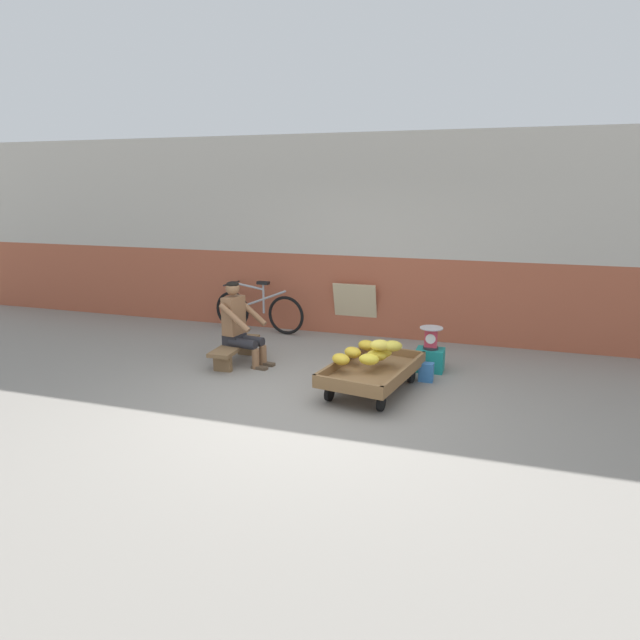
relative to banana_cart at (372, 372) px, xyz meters
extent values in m
plane|color=gray|center=(-0.62, -0.69, -0.24)|extent=(80.00, 80.00, 0.00)
cube|color=#A35138|center=(-0.62, 2.60, 0.41)|extent=(16.00, 0.30, 1.30)
cube|color=#B7B2A8|center=(-0.62, 2.60, 2.00)|extent=(16.00, 0.30, 1.88)
cube|color=brown|center=(0.00, 0.00, -0.01)|extent=(1.07, 1.56, 0.05)
cube|color=brown|center=(-0.39, 0.07, 0.07)|extent=(0.28, 1.43, 0.10)
cube|color=brown|center=(0.39, -0.07, 0.07)|extent=(0.28, 1.43, 0.10)
cube|color=brown|center=(0.12, 0.69, 0.07)|extent=(0.83, 0.18, 0.10)
cube|color=brown|center=(-0.12, -0.69, 0.07)|extent=(0.83, 0.18, 0.10)
cylinder|color=black|center=(-0.23, 0.55, -0.15)|extent=(0.08, 0.19, 0.18)
cylinder|color=black|center=(0.39, 0.44, -0.15)|extent=(0.08, 0.19, 0.18)
cylinder|color=black|center=(-0.39, -0.44, -0.15)|extent=(0.08, 0.19, 0.18)
cylinder|color=black|center=(0.23, -0.55, -0.15)|extent=(0.08, 0.19, 0.18)
ellipsoid|color=gold|center=(-0.27, 0.12, 0.18)|extent=(0.30, 0.29, 0.13)
ellipsoid|color=yellow|center=(0.06, 0.23, 0.18)|extent=(0.26, 0.21, 0.13)
ellipsoid|color=gold|center=(0.03, 0.10, 0.18)|extent=(0.25, 0.19, 0.13)
ellipsoid|color=yellow|center=(-0.02, -0.09, 0.18)|extent=(0.25, 0.19, 0.13)
ellipsoid|color=gold|center=(-0.18, 0.47, 0.18)|extent=(0.29, 0.26, 0.13)
ellipsoid|color=gold|center=(-0.34, -0.19, 0.18)|extent=(0.30, 0.29, 0.13)
ellipsoid|color=yellow|center=(0.07, 0.08, 0.32)|extent=(0.28, 0.25, 0.13)
ellipsoid|color=gold|center=(0.20, 0.12, 0.31)|extent=(0.29, 0.25, 0.13)
cube|color=brown|center=(-2.06, 0.50, 0.00)|extent=(0.34, 1.11, 0.05)
cube|color=brown|center=(-2.07, 0.88, -0.13)|extent=(0.24, 0.09, 0.22)
cube|color=brown|center=(-2.04, 0.11, -0.13)|extent=(0.24, 0.09, 0.22)
cylinder|color=brown|center=(-1.65, 0.53, -0.11)|extent=(0.10, 0.10, 0.27)
cube|color=#4C3D2D|center=(-1.59, 0.52, -0.22)|extent=(0.23, 0.12, 0.04)
cylinder|color=#232328|center=(-1.84, 0.56, 0.08)|extent=(0.42, 0.19, 0.13)
cylinder|color=brown|center=(-1.68, 0.35, -0.11)|extent=(0.10, 0.10, 0.27)
cube|color=#4C3D2D|center=(-1.62, 0.34, -0.22)|extent=(0.23, 0.12, 0.04)
cylinder|color=#232328|center=(-1.87, 0.38, 0.08)|extent=(0.42, 0.19, 0.13)
cube|color=#232328|center=(-2.06, 0.50, 0.10)|extent=(0.26, 0.31, 0.14)
cube|color=brown|center=(-2.06, 0.50, 0.43)|extent=(0.23, 0.34, 0.52)
cylinder|color=brown|center=(-1.87, 0.67, 0.46)|extent=(0.48, 0.15, 0.36)
cylinder|color=brown|center=(-1.93, 0.28, 0.46)|extent=(0.48, 0.15, 0.36)
sphere|color=brown|center=(-2.06, 0.50, 0.80)|extent=(0.19, 0.19, 0.19)
ellipsoid|color=black|center=(-2.06, 0.50, 0.86)|extent=(0.17, 0.17, 0.09)
cube|color=#19847F|center=(0.55, 0.99, -0.09)|extent=(0.36, 0.28, 0.30)
cylinder|color=#28282D|center=(0.55, 0.99, 0.07)|extent=(0.20, 0.20, 0.03)
cube|color=#C6384C|center=(0.55, 0.99, 0.21)|extent=(0.16, 0.10, 0.24)
cylinder|color=white|center=(0.55, 0.93, 0.21)|extent=(0.13, 0.01, 0.13)
cylinder|color=#B2B5BA|center=(0.55, 0.99, 0.34)|extent=(0.30, 0.30, 0.01)
torus|color=black|center=(-2.96, 2.22, 0.08)|extent=(0.64, 0.11, 0.64)
torus|color=black|center=(-1.94, 2.12, 0.08)|extent=(0.64, 0.11, 0.64)
cylinder|color=#9EA0A5|center=(-2.45, 2.17, 0.28)|extent=(1.03, 0.13, 0.43)
cylinder|color=#9EA0A5|center=(-2.35, 2.16, 0.32)|extent=(0.04, 0.04, 0.48)
cylinder|color=#9EA0A5|center=(-2.66, 2.19, 0.52)|extent=(0.62, 0.09, 0.12)
cube|color=black|center=(-2.35, 2.16, 0.59)|extent=(0.21, 0.12, 0.05)
cylinder|color=black|center=(-2.96, 2.22, 0.54)|extent=(0.07, 0.48, 0.03)
cube|color=#C6B289|center=(-0.85, 2.43, 0.19)|extent=(0.70, 0.28, 0.87)
cube|color=#3370B7|center=(0.56, 0.56, -0.12)|extent=(0.18, 0.12, 0.24)
camera|label=1|loc=(1.39, -6.18, 2.16)|focal=31.48mm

